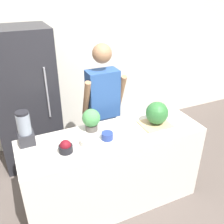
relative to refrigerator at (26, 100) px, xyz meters
name	(u,v)px	position (x,y,z in m)	size (l,w,h in m)	color
ground_plane	(125,220)	(0.70, -1.58, -0.94)	(14.00, 14.00, 0.00)	#564C47
wall_back	(67,60)	(0.70, 0.38, 0.36)	(8.00, 0.06, 2.60)	silver
counter_island	(113,170)	(0.70, -1.27, -0.47)	(1.93, 0.62, 0.94)	beige
refrigerator	(26,100)	(0.00, 0.00, 0.00)	(0.80, 0.68, 1.87)	#232328
person	(103,110)	(0.85, -0.64, -0.03)	(0.52, 0.27, 1.73)	#4C608C
cutting_board	(155,124)	(1.21, -1.27, 0.01)	(0.32, 0.27, 0.01)	tan
watermelon	(157,113)	(1.23, -1.26, 0.14)	(0.25, 0.25, 0.25)	#2D6B33
bowl_cherries	(66,147)	(0.19, -1.35, 0.06)	(0.13, 0.13, 0.12)	black
bowl_cream	(88,141)	(0.41, -1.32, 0.05)	(0.14, 0.14, 0.11)	white
bowl_small_blue	(107,136)	(0.62, -1.31, 0.04)	(0.12, 0.12, 0.07)	navy
blender	(25,130)	(-0.12, -1.06, 0.16)	(0.15, 0.15, 0.35)	#28282D
potted_plant	(91,119)	(0.53, -1.09, 0.14)	(0.19, 0.19, 0.24)	#514C47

